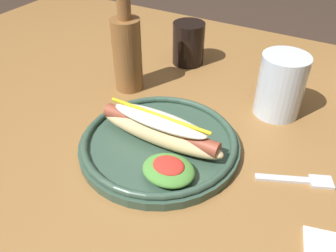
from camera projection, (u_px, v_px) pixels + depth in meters
dining_table at (163, 135)px, 0.79m from camera, size 1.45×0.96×0.74m
hot_dog_plate at (160, 141)px, 0.60m from camera, size 0.28×0.28×0.08m
fork at (301, 180)px, 0.55m from camera, size 0.12×0.07×0.00m
soda_cup at (188, 43)px, 0.85m from camera, size 0.08×0.08×0.10m
water_cup at (281, 85)px, 0.67m from camera, size 0.09×0.09×0.12m
glass_bottle at (127, 49)px, 0.73m from camera, size 0.06×0.06×0.24m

